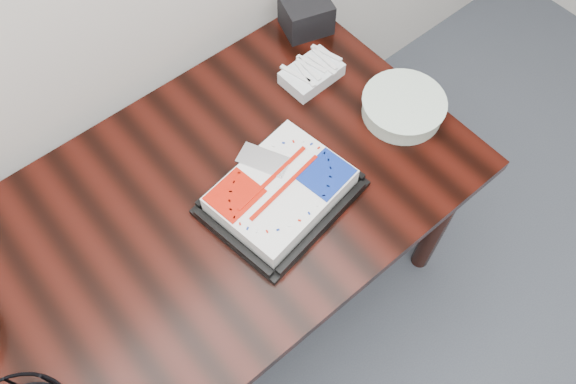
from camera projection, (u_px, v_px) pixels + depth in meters
table at (174, 247)px, 1.60m from camera, size 1.80×0.90×0.75m
cake_tray at (281, 192)px, 1.55m from camera, size 0.45×0.37×0.08m
plate_stack at (403, 107)px, 1.71m from camera, size 0.26×0.26×0.06m
fork_bag at (312, 73)px, 1.78m from camera, size 0.19×0.13×0.05m
napkin_box at (306, 15)px, 1.87m from camera, size 0.19×0.17×0.11m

